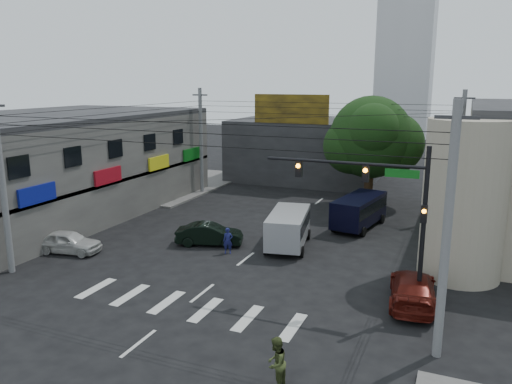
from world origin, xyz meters
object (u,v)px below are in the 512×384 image
Objects in this scene: utility_pole_near_left at (3,186)px; dark_sedan at (209,234)px; utility_pole_far_left at (201,142)px; navy_van at (359,212)px; silver_minivan at (288,230)px; traffic_officer at (228,241)px; traffic_gantry at (384,199)px; street_tree at (371,138)px; maroon_sedan at (413,289)px; utility_pole_far_right at (460,155)px; white_compact at (68,242)px; pedestrian_olive at (276,363)px; utility_pole_near_right at (447,235)px.

dark_sedan is (7.43, 7.97, -3.94)m from utility_pole_near_left.
navy_van is at bearing -19.52° from utility_pole_far_left.
traffic_officer is at bearing 121.04° from silver_minivan.
traffic_gantry reaches higher than navy_van.
maroon_sedan is at bearing -73.28° from street_tree.
traffic_officer is (1.74, -0.98, 0.10)m from dark_sedan.
utility_pole_far_right is at bearing 23.58° from traffic_officer.
utility_pole_near_left is 5.31m from white_compact.
utility_pole_far_left is at bearing 11.55° from dark_sedan.
dark_sedan is 14.95m from pedestrian_olive.
utility_pole_near_left is 15.67m from silver_minivan.
utility_pole_far_left is (-21.00, 20.50, 0.00)m from utility_pole_near_right.
utility_pole_near_left is 1.00× the size of utility_pole_far_right.
traffic_officer is at bearing -77.84° from white_compact.
street_tree is at bearing 3.95° from utility_pole_far_left.
dark_sedan is (-13.57, -12.53, -3.94)m from utility_pole_far_right.
utility_pole_near_left is at bearing 160.70° from white_compact.
silver_minivan is at bearing 16.47° from traffic_officer.
white_compact is at bearing 170.27° from utility_pole_near_right.
white_compact is at bearing 176.86° from traffic_officer.
traffic_gantry is 4.40m from maroon_sedan.
street_tree is 16.17m from traffic_officer.
traffic_officer is (-10.54, 2.80, 0.05)m from maroon_sedan.
street_tree is at bearing -46.70° from dark_sedan.
traffic_officer is (-11.83, -13.52, -3.84)m from utility_pole_far_right.
utility_pole_far_right is (6.50, -1.00, -0.87)m from street_tree.
maroon_sedan is at bearing 11.98° from utility_pole_near_left.
utility_pole_far_right is 8.73m from navy_van.
utility_pole_far_left is 25.88m from maroon_sedan.
utility_pole_far_left reaches higher than traffic_officer.
utility_pole_near_left is at bearing -124.00° from street_tree.
maroon_sedan is at bearing -126.26° from dark_sedan.
utility_pole_near_left is 20.50m from utility_pole_far_left.
utility_pole_near_right is at bearing -139.54° from dark_sedan.
maroon_sedan is at bearing 107.24° from utility_pole_near_right.
utility_pole_near_right is 16.22m from dark_sedan.
navy_van is (15.06, -5.34, -3.53)m from utility_pole_far_left.
white_compact is 0.72× the size of navy_van.
maroon_sedan reaches higher than dark_sedan.
utility_pole_far_right reaches higher than silver_minivan.
traffic_gantry is at bearing -46.07° from traffic_officer.
utility_pole_near_left is 2.28× the size of white_compact.
street_tree is 6.63m from utility_pole_far_right.
navy_van reaches higher than white_compact.
silver_minivan is at bearing -72.22° from white_compact.
street_tree is 1.66× the size of silver_minivan.
utility_pole_far_right reaches higher than navy_van.
navy_van is at bearing 105.64° from traffic_gantry.
utility_pole_far_right is 5.24× the size of pedestrian_olive.
utility_pole_near_right is at bearing -109.64° from white_compact.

